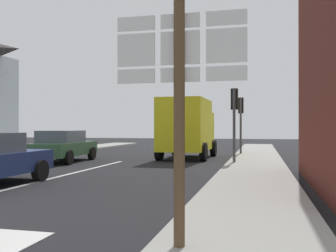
{
  "coord_description": "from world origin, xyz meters",
  "views": [
    {
      "loc": [
        6.42,
        -5.21,
        1.62
      ],
      "look_at": [
        1.9,
        13.6,
        1.69
      ],
      "focal_mm": 41.19,
      "sensor_mm": 36.0,
      "label": 1
    }
  ],
  "objects_px": {
    "delivery_truck": "(187,127)",
    "route_sign_post": "(180,97)",
    "sedan_far": "(63,146)",
    "traffic_light_far_right": "(241,113)",
    "traffic_light_near_right": "(234,108)"
  },
  "relations": [
    {
      "from": "delivery_truck",
      "to": "route_sign_post",
      "type": "bearing_deg",
      "value": -79.73
    },
    {
      "from": "route_sign_post",
      "to": "traffic_light_far_right",
      "type": "bearing_deg",
      "value": 90.34
    },
    {
      "from": "delivery_truck",
      "to": "sedan_far",
      "type": "bearing_deg",
      "value": -147.39
    },
    {
      "from": "route_sign_post",
      "to": "sedan_far",
      "type": "bearing_deg",
      "value": 124.5
    },
    {
      "from": "delivery_truck",
      "to": "traffic_light_near_right",
      "type": "relative_size",
      "value": 1.53
    },
    {
      "from": "delivery_truck",
      "to": "traffic_light_near_right",
      "type": "distance_m",
      "value": 4.07
    },
    {
      "from": "sedan_far",
      "to": "route_sign_post",
      "type": "distance_m",
      "value": 14.2
    },
    {
      "from": "traffic_light_far_right",
      "to": "traffic_light_near_right",
      "type": "xyz_separation_m",
      "value": [
        -0.0,
        -5.64,
        -0.03
      ]
    },
    {
      "from": "delivery_truck",
      "to": "traffic_light_near_right",
      "type": "bearing_deg",
      "value": -49.01
    },
    {
      "from": "route_sign_post",
      "to": "traffic_light_near_right",
      "type": "xyz_separation_m",
      "value": [
        -0.1,
        12.03,
        0.43
      ]
    },
    {
      "from": "sedan_far",
      "to": "route_sign_post",
      "type": "bearing_deg",
      "value": -55.5
    },
    {
      "from": "sedan_far",
      "to": "traffic_light_far_right",
      "type": "bearing_deg",
      "value": 37.23
    },
    {
      "from": "route_sign_post",
      "to": "traffic_light_far_right",
      "type": "distance_m",
      "value": 17.68
    },
    {
      "from": "traffic_light_near_right",
      "to": "route_sign_post",
      "type": "bearing_deg",
      "value": -89.5
    },
    {
      "from": "traffic_light_far_right",
      "to": "sedan_far",
      "type": "bearing_deg",
      "value": -142.77
    }
  ]
}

